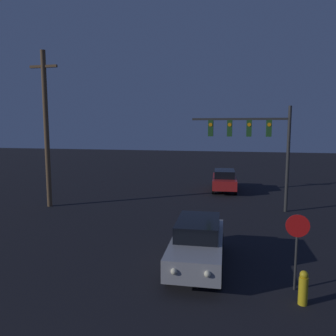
# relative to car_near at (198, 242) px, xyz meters

# --- Properties ---
(car_near) EXTENTS (1.83, 4.47, 1.56)m
(car_near) POSITION_rel_car_near_xyz_m (0.00, 0.00, 0.00)
(car_near) COLOR #99999E
(car_near) RESTS_ON ground_plane
(car_far) EXTENTS (1.90, 4.49, 1.56)m
(car_far) POSITION_rel_car_near_xyz_m (0.27, 13.30, 0.00)
(car_far) COLOR #B21E1E
(car_far) RESTS_ON ground_plane
(traffic_signal_mast) EXTENTS (5.33, 0.30, 5.77)m
(traffic_signal_mast) POSITION_rel_car_near_xyz_m (2.14, 8.10, 3.24)
(traffic_signal_mast) COLOR #2D2D2D
(traffic_signal_mast) RESTS_ON ground_plane
(stop_sign) EXTENTS (0.65, 0.07, 2.23)m
(stop_sign) POSITION_rel_car_near_xyz_m (2.94, -1.04, 0.71)
(stop_sign) COLOR #2D2D2D
(stop_sign) RESTS_ON ground_plane
(utility_pole) EXTENTS (1.66, 0.28, 8.89)m
(utility_pole) POSITION_rel_car_near_xyz_m (-9.56, 6.41, 3.78)
(utility_pole) COLOR brown
(utility_pole) RESTS_ON ground_plane
(fire_hydrant) EXTENTS (0.24, 0.24, 0.93)m
(fire_hydrant) POSITION_rel_car_near_xyz_m (3.03, -1.81, -0.36)
(fire_hydrant) COLOR gold
(fire_hydrant) RESTS_ON ground_plane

